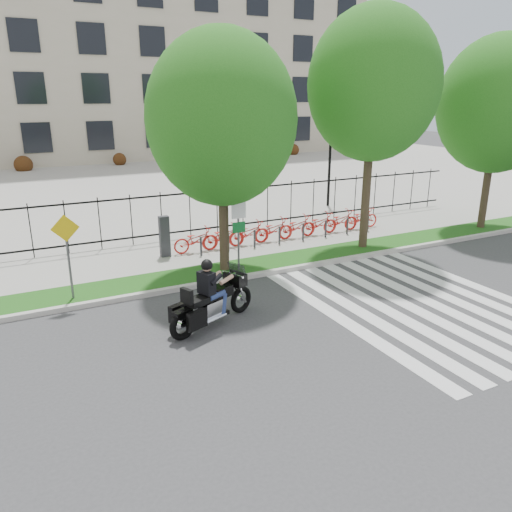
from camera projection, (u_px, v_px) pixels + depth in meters
name	position (u px, v px, depth m)	size (l,w,h in m)	color
ground	(272.00, 338.00, 12.40)	(120.00, 120.00, 0.00)	#38383A
curb	(210.00, 283.00, 15.86)	(60.00, 0.20, 0.15)	#B6B3AB
grass_verge	(201.00, 275.00, 16.58)	(60.00, 1.50, 0.15)	#1E5515
sidewalk	(177.00, 254.00, 18.70)	(60.00, 3.50, 0.15)	#A9A69E
plaza	(94.00, 184.00, 33.59)	(80.00, 34.00, 0.10)	#A9A69E
crosswalk_stripes	(418.00, 303.00, 14.49)	(5.70, 8.00, 0.01)	silver
iron_fence	(161.00, 217.00, 19.85)	(30.00, 0.06, 2.00)	black
office_building	(46.00, 49.00, 47.43)	(60.00, 21.90, 20.15)	#AFA78D
lamp_post_right	(330.00, 147.00, 25.91)	(1.06, 0.70, 4.25)	black
street_tree_1	(222.00, 119.00, 15.42)	(4.71, 4.71, 7.63)	#34291C
street_tree_2	(373.00, 85.00, 17.63)	(4.69, 4.69, 8.67)	#34291C
street_tree_3	(498.00, 105.00, 20.71)	(4.92, 4.92, 8.08)	#34291C
bike_share_station	(283.00, 228.00, 20.25)	(9.95, 0.84, 1.50)	#2D2D33
sign_pole_regulatory	(239.00, 225.00, 16.29)	(0.50, 0.09, 2.50)	#59595B
sign_pole_warning	(67.00, 246.00, 13.99)	(0.78, 0.09, 2.49)	#59595B
motorcycle_rider	(212.00, 299.00, 12.91)	(2.74, 1.48, 2.23)	black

